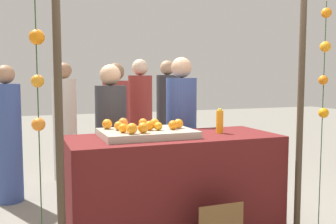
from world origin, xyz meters
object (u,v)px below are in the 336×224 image
(orange_1, at_px, (143,128))
(juice_bottle, at_px, (220,122))
(vendor_left, at_px, (111,147))
(vendor_right, at_px, (181,138))
(stall_counter, at_px, (174,187))
(orange_0, at_px, (119,126))

(orange_1, bearing_deg, juice_bottle, 10.48)
(vendor_left, height_order, vendor_right, vendor_right)
(stall_counter, distance_m, orange_0, 0.74)
(stall_counter, height_order, orange_1, orange_1)
(stall_counter, xyz_separation_m, orange_1, (-0.33, -0.14, 0.57))
(orange_0, height_order, vendor_right, vendor_right)
(orange_0, distance_m, vendor_left, 0.68)
(stall_counter, relative_size, orange_0, 23.88)
(juice_bottle, bearing_deg, vendor_left, 141.57)
(juice_bottle, relative_size, vendor_left, 0.15)
(orange_1, height_order, vendor_left, vendor_left)
(stall_counter, relative_size, vendor_left, 1.19)
(stall_counter, bearing_deg, vendor_right, 62.85)
(juice_bottle, xyz_separation_m, vendor_left, (-0.88, 0.70, -0.30))
(stall_counter, bearing_deg, juice_bottle, 1.22)
(vendor_left, bearing_deg, vendor_right, 0.80)
(orange_0, xyz_separation_m, vendor_right, (0.84, 0.62, -0.25))
(stall_counter, relative_size, orange_1, 20.99)
(vendor_left, xyz_separation_m, vendor_right, (0.78, 0.01, 0.04))
(orange_0, xyz_separation_m, juice_bottle, (0.94, -0.09, 0.01))
(stall_counter, height_order, orange_0, orange_0)
(orange_1, relative_size, vendor_left, 0.06)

